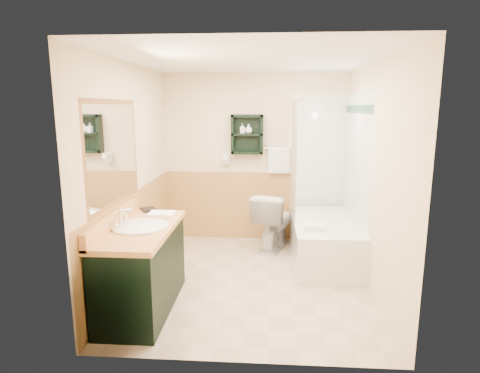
{
  "coord_description": "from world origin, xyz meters",
  "views": [
    {
      "loc": [
        0.18,
        -4.25,
        1.93
      ],
      "look_at": [
        -0.12,
        0.2,
        1.04
      ],
      "focal_mm": 30.0,
      "sensor_mm": 36.0,
      "label": 1
    }
  ],
  "objects_px": {
    "hair_dryer": "(226,159)",
    "bathtub": "(325,241)",
    "soap_bottle_a": "(242,131)",
    "vanity_book": "(142,202)",
    "toilet": "(274,221)",
    "wall_shelf": "(247,134)",
    "soap_bottle_b": "(249,130)",
    "vanity": "(142,268)"
  },
  "relations": [
    {
      "from": "soap_bottle_b",
      "to": "vanity",
      "type": "bearing_deg",
      "value": -113.46
    },
    {
      "from": "wall_shelf",
      "to": "toilet",
      "type": "height_order",
      "value": "wall_shelf"
    },
    {
      "from": "soap_bottle_a",
      "to": "hair_dryer",
      "type": "bearing_deg",
      "value": 172.61
    },
    {
      "from": "vanity_book",
      "to": "toilet",
      "type": "bearing_deg",
      "value": 7.91
    },
    {
      "from": "toilet",
      "to": "soap_bottle_b",
      "type": "height_order",
      "value": "soap_bottle_b"
    },
    {
      "from": "hair_dryer",
      "to": "vanity_book",
      "type": "relative_size",
      "value": 1.21
    },
    {
      "from": "wall_shelf",
      "to": "vanity_book",
      "type": "distance_m",
      "value": 1.97
    },
    {
      "from": "wall_shelf",
      "to": "toilet",
      "type": "bearing_deg",
      "value": -38.83
    },
    {
      "from": "toilet",
      "to": "wall_shelf",
      "type": "bearing_deg",
      "value": -19.91
    },
    {
      "from": "wall_shelf",
      "to": "bathtub",
      "type": "height_order",
      "value": "wall_shelf"
    },
    {
      "from": "soap_bottle_a",
      "to": "soap_bottle_b",
      "type": "height_order",
      "value": "soap_bottle_b"
    },
    {
      "from": "wall_shelf",
      "to": "bathtub",
      "type": "distance_m",
      "value": 1.81
    },
    {
      "from": "hair_dryer",
      "to": "vanity",
      "type": "distance_m",
      "value": 2.36
    },
    {
      "from": "hair_dryer",
      "to": "bathtub",
      "type": "xyz_separation_m",
      "value": [
        1.33,
        -0.8,
        -0.93
      ]
    },
    {
      "from": "vanity",
      "to": "bathtub",
      "type": "distance_m",
      "value": 2.35
    },
    {
      "from": "wall_shelf",
      "to": "soap_bottle_a",
      "type": "height_order",
      "value": "wall_shelf"
    },
    {
      "from": "vanity",
      "to": "soap_bottle_b",
      "type": "xyz_separation_m",
      "value": [
        0.92,
        2.11,
        1.21
      ]
    },
    {
      "from": "wall_shelf",
      "to": "hair_dryer",
      "type": "height_order",
      "value": "wall_shelf"
    },
    {
      "from": "soap_bottle_a",
      "to": "vanity",
      "type": "bearing_deg",
      "value": -111.39
    },
    {
      "from": "hair_dryer",
      "to": "toilet",
      "type": "xyz_separation_m",
      "value": [
        0.68,
        -0.33,
        -0.82
      ]
    },
    {
      "from": "soap_bottle_a",
      "to": "vanity_book",
      "type": "bearing_deg",
      "value": -123.0
    },
    {
      "from": "wall_shelf",
      "to": "soap_bottle_b",
      "type": "height_order",
      "value": "wall_shelf"
    },
    {
      "from": "vanity_book",
      "to": "soap_bottle_a",
      "type": "distance_m",
      "value": 1.94
    },
    {
      "from": "hair_dryer",
      "to": "soap_bottle_a",
      "type": "relative_size",
      "value": 1.75
    },
    {
      "from": "hair_dryer",
      "to": "vanity",
      "type": "xyz_separation_m",
      "value": [
        -0.59,
        -2.14,
        -0.79
      ]
    },
    {
      "from": "soap_bottle_b",
      "to": "toilet",
      "type": "bearing_deg",
      "value": -39.92
    },
    {
      "from": "vanity_book",
      "to": "bathtub",
      "type": "bearing_deg",
      "value": -12.32
    },
    {
      "from": "vanity",
      "to": "soap_bottle_b",
      "type": "distance_m",
      "value": 2.6
    },
    {
      "from": "vanity",
      "to": "bathtub",
      "type": "xyz_separation_m",
      "value": [
        1.92,
        1.34,
        -0.14
      ]
    },
    {
      "from": "toilet",
      "to": "soap_bottle_a",
      "type": "height_order",
      "value": "soap_bottle_a"
    },
    {
      "from": "wall_shelf",
      "to": "vanity_book",
      "type": "xyz_separation_m",
      "value": [
        -1.06,
        -1.53,
        -0.63
      ]
    },
    {
      "from": "hair_dryer",
      "to": "wall_shelf",
      "type": "bearing_deg",
      "value": -4.76
    },
    {
      "from": "bathtub",
      "to": "vanity_book",
      "type": "xyz_separation_m",
      "value": [
        -2.08,
        -0.76,
        0.65
      ]
    },
    {
      "from": "bathtub",
      "to": "soap_bottle_a",
      "type": "xyz_separation_m",
      "value": [
        -1.09,
        0.77,
        1.33
      ]
    },
    {
      "from": "hair_dryer",
      "to": "vanity_book",
      "type": "bearing_deg",
      "value": -116.02
    },
    {
      "from": "toilet",
      "to": "soap_bottle_b",
      "type": "relative_size",
      "value": 6.08
    },
    {
      "from": "wall_shelf",
      "to": "hair_dryer",
      "type": "bearing_deg",
      "value": 175.24
    },
    {
      "from": "hair_dryer",
      "to": "bathtub",
      "type": "height_order",
      "value": "hair_dryer"
    },
    {
      "from": "toilet",
      "to": "vanity_book",
      "type": "relative_size",
      "value": 3.97
    },
    {
      "from": "soap_bottle_b",
      "to": "wall_shelf",
      "type": "bearing_deg",
      "value": 166.39
    },
    {
      "from": "vanity",
      "to": "toilet",
      "type": "relative_size",
      "value": 1.64
    },
    {
      "from": "vanity_book",
      "to": "soap_bottle_a",
      "type": "xyz_separation_m",
      "value": [
        0.99,
        1.53,
        0.68
      ]
    }
  ]
}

